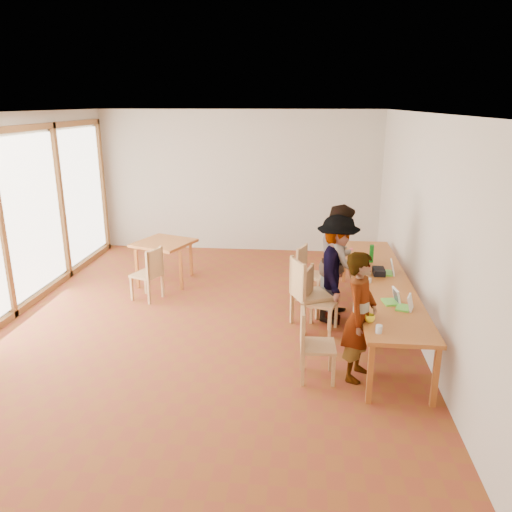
{
  "coord_description": "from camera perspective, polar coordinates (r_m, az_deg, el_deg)",
  "views": [
    {
      "loc": [
        1.41,
        -6.59,
        3.13
      ],
      "look_at": [
        0.76,
        -0.05,
        1.1
      ],
      "focal_mm": 35.0,
      "sensor_mm": 36.0,
      "label": 1
    }
  ],
  "objects": [
    {
      "name": "ceiling",
      "position": [
        6.74,
        -6.69,
        16.12
      ],
      "size": [
        6.0,
        8.0,
        0.04
      ],
      "primitive_type": "cube",
      "color": "white",
      "rests_on": "wall_back"
    },
    {
      "name": "communal_table",
      "position": [
        7.26,
        13.96,
        -2.9
      ],
      "size": [
        0.8,
        4.0,
        0.75
      ],
      "color": "#A25624",
      "rests_on": "ground"
    },
    {
      "name": "chair_mid",
      "position": [
        7.08,
        6.69,
        -4.19
      ],
      "size": [
        0.53,
        0.53,
        0.49
      ],
      "rotation": [
        0.0,
        0.0,
        -0.28
      ],
      "color": "tan",
      "rests_on": "ground"
    },
    {
      "name": "wall_back",
      "position": [
        10.81,
        -1.94,
        8.48
      ],
      "size": [
        6.0,
        0.1,
        3.0
      ],
      "primitive_type": "cube",
      "color": "beige",
      "rests_on": "ground"
    },
    {
      "name": "condiment_cup",
      "position": [
        7.05,
        12.74,
        -2.75
      ],
      "size": [
        0.08,
        0.08,
        0.06
      ],
      "primitive_type": "cylinder",
      "color": "white",
      "rests_on": "communal_table"
    },
    {
      "name": "yellow_mug",
      "position": [
        5.82,
        12.87,
        -6.96
      ],
      "size": [
        0.14,
        0.14,
        0.09
      ],
      "primitive_type": "imported",
      "rotation": [
        0.0,
        0.0,
        -0.3
      ],
      "color": "yellow",
      "rests_on": "communal_table"
    },
    {
      "name": "chair_far",
      "position": [
        7.1,
        5.55,
        -3.5
      ],
      "size": [
        0.64,
        0.64,
        0.55
      ],
      "rotation": [
        0.0,
        0.0,
        0.43
      ],
      "color": "tan",
      "rests_on": "ground"
    },
    {
      "name": "wall_front",
      "position": [
        3.37,
        -20.45,
        -12.96
      ],
      "size": [
        6.0,
        0.1,
        3.0
      ],
      "primitive_type": "cube",
      "color": "beige",
      "rests_on": "ground"
    },
    {
      "name": "ground",
      "position": [
        7.43,
        -5.88,
        -7.85
      ],
      "size": [
        8.0,
        8.0,
        0.0
      ],
      "primitive_type": "plane",
      "color": "brown",
      "rests_on": "ground"
    },
    {
      "name": "laptop_mid",
      "position": [
        6.42,
        15.39,
        -4.75
      ],
      "size": [
        0.23,
        0.25,
        0.19
      ],
      "rotation": [
        0.0,
        0.0,
        0.17
      ],
      "color": "#66D940",
      "rests_on": "communal_table"
    },
    {
      "name": "wall_right",
      "position": [
        6.97,
        18.68,
        2.73
      ],
      "size": [
        0.1,
        8.0,
        3.0
      ],
      "primitive_type": "cube",
      "color": "beige",
      "rests_on": "ground"
    },
    {
      "name": "person_mid",
      "position": [
        7.49,
        9.69,
        -0.72
      ],
      "size": [
        0.87,
        0.99,
        1.73
      ],
      "primitive_type": "imported",
      "rotation": [
        0.0,
        0.0,
        1.27
      ],
      "color": "gray",
      "rests_on": "ground"
    },
    {
      "name": "chair_spare",
      "position": [
        8.29,
        -11.96,
        -1.41
      ],
      "size": [
        0.54,
        0.54,
        0.47
      ],
      "rotation": [
        0.0,
        0.0,
        2.76
      ],
      "color": "tan",
      "rests_on": "ground"
    },
    {
      "name": "pink_phone",
      "position": [
        8.57,
        10.84,
        0.78
      ],
      "size": [
        0.05,
        0.1,
        0.01
      ],
      "primitive_type": "cube",
      "color": "#D63951",
      "rests_on": "communal_table"
    },
    {
      "name": "side_table",
      "position": [
        9.07,
        -10.48,
        1.14
      ],
      "size": [
        0.9,
        0.9,
        0.75
      ],
      "rotation": [
        0.0,
        0.0,
        -0.36
      ],
      "color": "#A25624",
      "rests_on": "ground"
    },
    {
      "name": "laptop_near",
      "position": [
        6.27,
        16.83,
        -5.41
      ],
      "size": [
        0.24,
        0.26,
        0.18
      ],
      "rotation": [
        0.0,
        0.0,
        -0.32
      ],
      "color": "#66D940",
      "rests_on": "communal_table"
    },
    {
      "name": "laptop_far",
      "position": [
        7.47,
        14.99,
        -1.58
      ],
      "size": [
        0.23,
        0.26,
        0.2
      ],
      "rotation": [
        0.0,
        0.0,
        -0.1
      ],
      "color": "#66D940",
      "rests_on": "communal_table"
    },
    {
      "name": "clear_glass",
      "position": [
        5.58,
        13.87,
        -8.11
      ],
      "size": [
        0.07,
        0.07,
        0.09
      ],
      "primitive_type": "cylinder",
      "color": "silver",
      "rests_on": "communal_table"
    },
    {
      "name": "chair_empty",
      "position": [
        8.22,
        5.81,
        -1.28
      ],
      "size": [
        0.53,
        0.53,
        0.47
      ],
      "rotation": [
        0.0,
        0.0,
        -0.37
      ],
      "color": "tan",
      "rests_on": "ground"
    },
    {
      "name": "green_bottle",
      "position": [
        7.92,
        13.07,
        0.27
      ],
      "size": [
        0.07,
        0.07,
        0.28
      ],
      "primitive_type": "cylinder",
      "color": "#18791D",
      "rests_on": "communal_table"
    },
    {
      "name": "person_near",
      "position": [
        5.89,
        11.79,
        -6.8
      ],
      "size": [
        0.55,
        0.66,
        1.55
      ],
      "primitive_type": "imported",
      "rotation": [
        0.0,
        0.0,
        1.21
      ],
      "color": "gray",
      "rests_on": "ground"
    },
    {
      "name": "black_pouch",
      "position": [
        7.41,
        13.86,
        -1.73
      ],
      "size": [
        0.16,
        0.26,
        0.09
      ],
      "primitive_type": "cube",
      "color": "black",
      "rests_on": "communal_table"
    },
    {
      "name": "chair_near",
      "position": [
        5.88,
        6.19,
        -9.15
      ],
      "size": [
        0.42,
        0.42,
        0.46
      ],
      "rotation": [
        0.0,
        0.0,
        0.04
      ],
      "color": "tan",
      "rests_on": "ground"
    },
    {
      "name": "person_far",
      "position": [
        7.32,
        9.21,
        -1.51
      ],
      "size": [
        0.72,
        1.11,
        1.63
      ],
      "primitive_type": "imported",
      "rotation": [
        0.0,
        0.0,
        1.46
      ],
      "color": "gray",
      "rests_on": "ground"
    }
  ]
}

